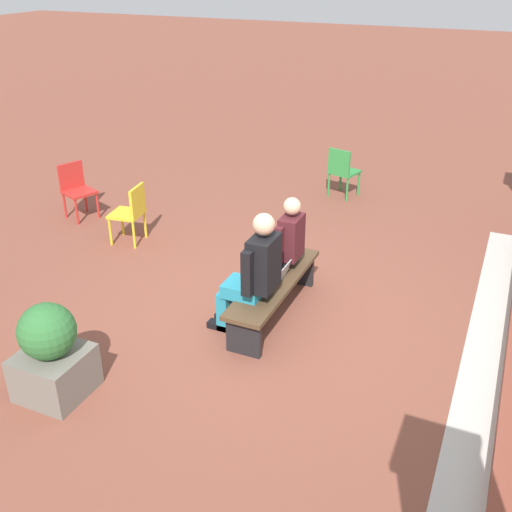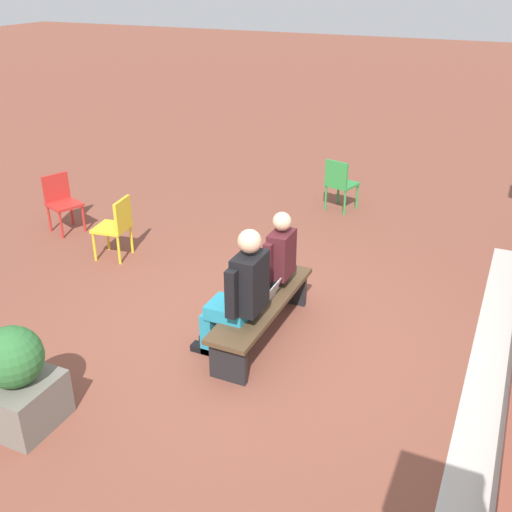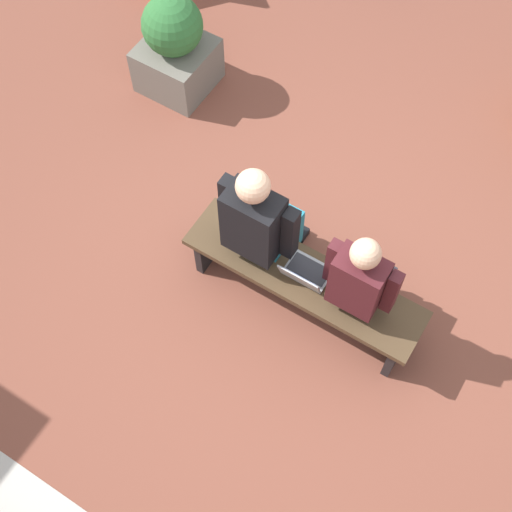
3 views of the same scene
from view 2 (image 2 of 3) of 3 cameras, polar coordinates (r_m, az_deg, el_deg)
name	(u,v)px [view 2 (image 2 of 3)]	position (r m, az deg, el deg)	size (l,w,h in m)	color
ground_plane	(252,341)	(6.37, -0.41, -8.10)	(60.00, 60.00, 0.00)	brown
concrete_strip	(485,393)	(6.05, 21.00, -12.11)	(6.76, 0.40, 0.01)	#B7B2A8
bench	(263,308)	(6.24, 0.64, -5.01)	(1.80, 0.44, 0.45)	#4C3823
person_student	(272,262)	(6.42, 1.56, -0.62)	(0.51, 0.64, 1.29)	#232328
person_adult	(239,291)	(5.76, -1.60, -3.39)	(0.58, 0.73, 1.41)	teal
laptop	(264,296)	(6.17, 0.79, -3.83)	(0.32, 0.29, 0.21)	#9EA0A5
plastic_chair_by_pillar	(340,182)	(9.62, 7.98, 7.02)	(0.52, 0.52, 0.84)	#2D893D
plastic_chair_foreground	(61,199)	(9.23, -18.06, 5.15)	(0.54, 0.54, 0.84)	red
plastic_chair_far_right	(116,224)	(8.13, -13.16, 2.96)	(0.48, 0.48, 0.84)	gold
planter	(17,381)	(5.49, -21.81, -10.99)	(0.60, 0.60, 0.94)	#6B665B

